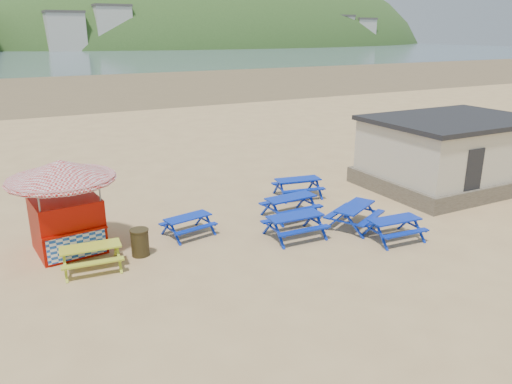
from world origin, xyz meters
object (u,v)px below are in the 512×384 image
picnic_table_blue_a (188,226)px  litter_bin (140,242)px  picnic_table_yellow (91,257)px  ice_cream_kiosk (64,194)px  amenity_block (451,152)px  picnic_table_blue_b (298,188)px

picnic_table_blue_a → litter_bin: litter_bin is taller
picnic_table_yellow → ice_cream_kiosk: ice_cream_kiosk is taller
picnic_table_yellow → amenity_block: amenity_block is taller
picnic_table_yellow → litter_bin: bearing=13.8°
picnic_table_blue_a → litter_bin: 2.13m
picnic_table_blue_b → ice_cream_kiosk: bearing=-163.2°
picnic_table_blue_b → picnic_table_yellow: picnic_table_blue_b is taller
ice_cream_kiosk → amenity_block: (16.53, -0.67, -0.34)m
ice_cream_kiosk → litter_bin: bearing=-43.8°
litter_bin → picnic_table_blue_a: bearing=24.1°
litter_bin → amenity_block: 14.67m
picnic_table_blue_b → ice_cream_kiosk: size_ratio=0.58×
picnic_table_blue_a → ice_cream_kiosk: (-3.86, 0.63, 1.56)m
picnic_table_blue_a → picnic_table_yellow: picnic_table_yellow is taller
picnic_table_blue_a → amenity_block: (12.67, -0.04, 1.23)m
picnic_table_blue_b → litter_bin: 8.05m
ice_cream_kiosk → amenity_block: 16.55m
picnic_table_blue_a → ice_cream_kiosk: 4.22m
picnic_table_blue_b → picnic_table_yellow: 9.59m
picnic_table_blue_b → picnic_table_yellow: bearing=-152.6°
picnic_table_yellow → ice_cream_kiosk: 2.35m
picnic_table_yellow → picnic_table_blue_a: bearing=22.6°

